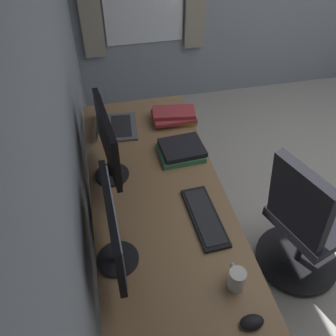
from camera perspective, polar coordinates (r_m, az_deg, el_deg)
name	(u,v)px	position (r m, az deg, el deg)	size (l,w,h in m)	color
wall_back	(56,105)	(1.76, -17.31, 9.47)	(4.60, 0.10, 2.60)	#8C939E
desk	(159,206)	(2.06, -1.37, -5.99)	(2.04, 0.75, 0.73)	#936D47
drawer_pedestal	(155,233)	(2.33, -2.15, -10.31)	(0.40, 0.51, 0.69)	#936D47
monitor_primary	(108,142)	(1.99, -9.49, 4.11)	(0.52, 0.20, 0.44)	black
monitor_secondary	(114,229)	(1.59, -8.62, -9.49)	(0.52, 0.20, 0.41)	black
laptop_leftmost	(113,122)	(2.49, -8.77, 7.14)	(0.34, 0.31, 0.21)	#595B60
keyboard_main	(205,217)	(1.92, 5.83, -7.71)	(0.43, 0.16, 0.02)	black
mouse_main	(252,322)	(1.64, 13.12, -22.65)	(0.06, 0.10, 0.03)	black
book_stack_near	(174,116)	(2.54, 1.01, 8.24)	(0.21, 0.32, 0.08)	gold
book_stack_far	(181,150)	(2.25, 2.12, 2.79)	(0.25, 0.29, 0.06)	#3D8456
coffee_mug	(236,279)	(1.68, 10.77, -16.83)	(0.12, 0.08, 0.11)	silver
office_chair	(304,226)	(2.38, 20.71, -8.52)	(0.56, 0.60, 0.97)	black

